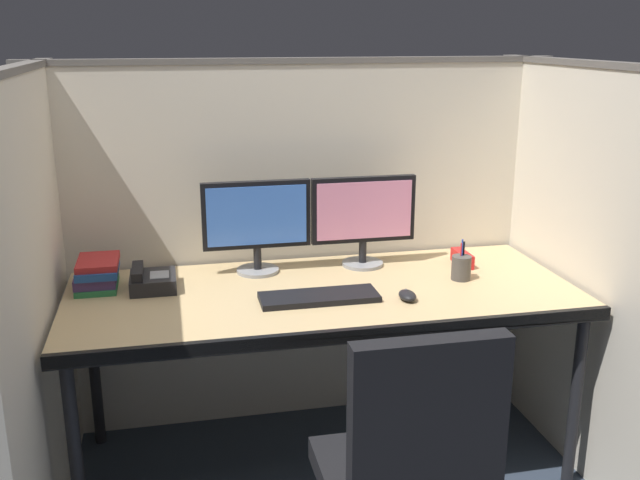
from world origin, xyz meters
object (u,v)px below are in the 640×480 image
(desk_phone, at_px, (152,281))
(book_stack, at_px, (97,274))
(keyboard_main, at_px, (319,297))
(red_stapler, at_px, (462,258))
(computer_mouse, at_px, (407,295))
(monitor_right, at_px, (363,215))
(monitor_left, at_px, (257,220))
(desk, at_px, (323,303))
(pen_cup, at_px, (461,267))

(desk_phone, bearing_deg, book_stack, 163.25)
(keyboard_main, bearing_deg, desk_phone, 157.46)
(keyboard_main, height_order, red_stapler, red_stapler)
(computer_mouse, bearing_deg, monitor_right, 97.03)
(computer_mouse, relative_size, desk_phone, 0.51)
(monitor_left, distance_m, book_stack, 0.64)
(computer_mouse, distance_m, book_stack, 1.17)
(monitor_left, bearing_deg, computer_mouse, -40.96)
(desk, distance_m, monitor_left, 0.43)
(keyboard_main, bearing_deg, monitor_right, 53.58)
(pen_cup, xyz_separation_m, book_stack, (-1.38, 0.20, 0.01))
(desk, bearing_deg, book_stack, 165.52)
(book_stack, bearing_deg, desk_phone, -16.75)
(computer_mouse, xyz_separation_m, book_stack, (-1.11, 0.37, 0.04))
(red_stapler, distance_m, book_stack, 1.46)
(keyboard_main, relative_size, pen_cup, 2.66)
(desk, relative_size, monitor_left, 4.42)
(computer_mouse, xyz_separation_m, desk_phone, (-0.91, 0.31, 0.02))
(book_stack, bearing_deg, monitor_left, 4.78)
(desk, height_order, monitor_right, monitor_right)
(red_stapler, bearing_deg, desk, -163.92)
(monitor_right, xyz_separation_m, book_stack, (-1.05, -0.05, -0.16))
(desk, distance_m, book_stack, 0.86)
(desk_phone, distance_m, pen_cup, 1.19)
(desk_phone, height_order, red_stapler, desk_phone)
(keyboard_main, distance_m, computer_mouse, 0.32)
(desk, distance_m, monitor_right, 0.43)
(desk, distance_m, desk_phone, 0.65)
(desk_phone, bearing_deg, red_stapler, 1.27)
(monitor_right, distance_m, computer_mouse, 0.47)
(desk_phone, relative_size, red_stapler, 1.27)
(monitor_right, bearing_deg, computer_mouse, -82.97)
(monitor_left, distance_m, keyboard_main, 0.45)
(book_stack, bearing_deg, desk, -14.48)
(monitor_right, relative_size, book_stack, 1.93)
(pen_cup, bearing_deg, keyboard_main, -170.08)
(keyboard_main, xyz_separation_m, computer_mouse, (0.31, -0.07, 0.01))
(computer_mouse, height_order, desk_phone, desk_phone)
(monitor_left, height_order, keyboard_main, monitor_left)
(monitor_left, bearing_deg, keyboard_main, -63.76)
(monitor_left, distance_m, pen_cup, 0.82)
(computer_mouse, relative_size, book_stack, 0.43)
(desk, bearing_deg, monitor_left, 128.76)
(red_stapler, bearing_deg, monitor_right, 168.91)
(monitor_left, xyz_separation_m, desk_phone, (-0.42, -0.11, -0.18))
(desk, height_order, desk_phone, desk_phone)
(red_stapler, bearing_deg, desk_phone, -178.73)
(pen_cup, bearing_deg, computer_mouse, -148.46)
(desk_phone, height_order, pen_cup, pen_cup)
(desk, bearing_deg, red_stapler, 16.08)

